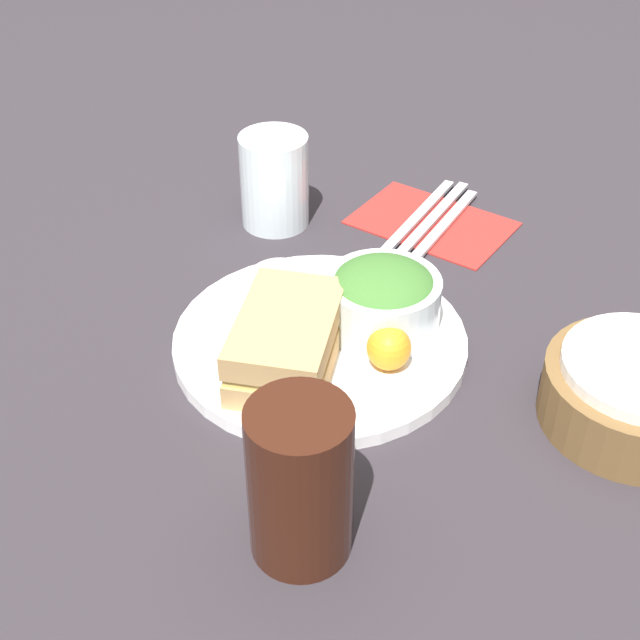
% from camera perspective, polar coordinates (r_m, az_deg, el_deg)
% --- Properties ---
extents(ground_plane, '(4.00, 4.00, 0.00)m').
position_cam_1_polar(ground_plane, '(0.90, 0.00, -1.75)').
color(ground_plane, '#2D282D').
extents(plate, '(0.29, 0.29, 0.01)m').
position_cam_1_polar(plate, '(0.89, 0.00, -1.39)').
color(plate, white).
rests_on(plate, ground_plane).
extents(sandwich, '(0.17, 0.14, 0.06)m').
position_cam_1_polar(sandwich, '(0.84, -2.28, -1.29)').
color(sandwich, tan).
rests_on(sandwich, plate).
extents(salad_bowl, '(0.12, 0.12, 0.07)m').
position_cam_1_polar(salad_bowl, '(0.88, 4.05, 1.48)').
color(salad_bowl, silver).
rests_on(salad_bowl, plate).
extents(dressing_cup, '(0.06, 0.06, 0.03)m').
position_cam_1_polar(dressing_cup, '(0.93, -2.59, 2.11)').
color(dressing_cup, '#99999E').
rests_on(dressing_cup, plate).
extents(orange_wedge, '(0.04, 0.04, 0.04)m').
position_cam_1_polar(orange_wedge, '(0.84, 4.28, -1.95)').
color(orange_wedge, orange).
rests_on(orange_wedge, plate).
extents(drink_glass, '(0.08, 0.08, 0.14)m').
position_cam_1_polar(drink_glass, '(0.67, -1.28, -10.36)').
color(drink_glass, '#38190F').
rests_on(drink_glass, ground_plane).
extents(bread_basket, '(0.17, 0.17, 0.07)m').
position_cam_1_polar(bread_basket, '(0.85, 19.60, -4.37)').
color(bread_basket, brown).
rests_on(bread_basket, ground_plane).
extents(napkin, '(0.12, 0.18, 0.00)m').
position_cam_1_polar(napkin, '(1.10, 7.17, 6.22)').
color(napkin, '#B22823').
rests_on(napkin, ground_plane).
extents(fork, '(0.19, 0.03, 0.01)m').
position_cam_1_polar(fork, '(1.10, 6.33, 6.67)').
color(fork, silver).
rests_on(fork, napkin).
extents(knife, '(0.20, 0.03, 0.01)m').
position_cam_1_polar(knife, '(1.10, 7.19, 6.42)').
color(knife, silver).
rests_on(knife, napkin).
extents(spoon, '(0.17, 0.03, 0.01)m').
position_cam_1_polar(spoon, '(1.09, 8.05, 6.17)').
color(spoon, silver).
rests_on(spoon, napkin).
extents(water_glass, '(0.08, 0.08, 0.11)m').
position_cam_1_polar(water_glass, '(1.07, -2.93, 8.90)').
color(water_glass, silver).
rests_on(water_glass, ground_plane).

